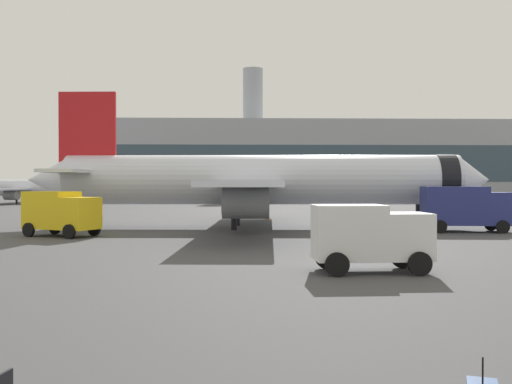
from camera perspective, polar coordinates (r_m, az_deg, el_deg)
airplane_at_gate at (r=47.03m, az=0.25°, el=1.10°), size 35.74×32.22×10.50m
airplane_taxiing at (r=109.83m, az=-20.38°, el=0.35°), size 25.19×22.99×7.55m
service_truck at (r=41.26m, az=-17.76°, el=-1.75°), size 5.27×4.20×2.90m
fuel_truck at (r=45.37m, az=18.94°, el=-1.31°), size 6.19×3.17×3.20m
cargo_van at (r=23.87m, az=10.56°, el=-3.94°), size 4.46×2.45×2.60m
safety_cone_near at (r=52.11m, az=5.65°, el=-2.56°), size 0.44×0.44×0.73m
safety_cone_mid at (r=58.01m, az=1.05°, el=-2.28°), size 0.44×0.44×0.59m
terminal_building at (r=136.87m, az=4.65°, el=2.96°), size 102.85×19.31×28.94m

